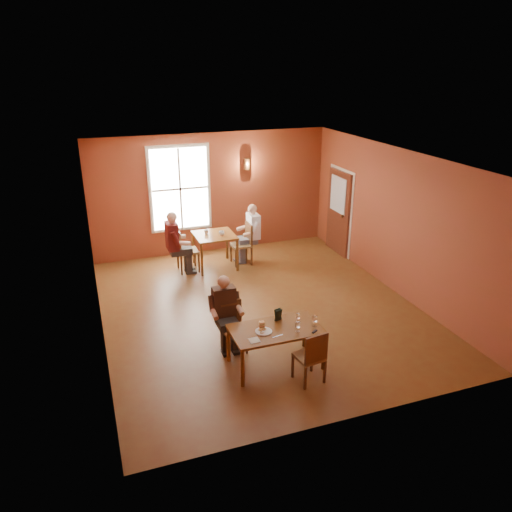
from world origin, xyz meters
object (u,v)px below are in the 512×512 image
object	(u,v)px
diner_maroon	(186,242)
diner_white	(242,236)
chair_diner_maroon	(188,250)
chair_empty	(309,356)
main_table	(276,347)
chair_diner_main	(234,328)
second_table	(215,251)
chair_diner_white	(241,244)
diner_main	(234,318)

from	to	relation	value
diner_maroon	diner_white	bearing A→B (deg)	90.00
chair_diner_maroon	diner_maroon	distance (m)	0.21
chair_diner_maroon	chair_empty	bearing A→B (deg)	9.39
main_table	chair_empty	distance (m)	0.65
chair_diner_main	second_table	world-z (taller)	chair_diner_main
main_table	second_table	distance (m)	4.31
main_table	diner_maroon	size ratio (longest dim) A/B	1.00
main_table	chair_diner_maroon	bearing A→B (deg)	96.32
chair_diner_maroon	diner_maroon	size ratio (longest dim) A/B	0.71
main_table	diner_maroon	world-z (taller)	diner_maroon
main_table	chair_empty	world-z (taller)	chair_empty
chair_diner_main	chair_diner_white	xyz separation A→B (m)	(1.32, 3.66, 0.07)
diner_maroon	second_table	bearing A→B (deg)	90.00
diner_main	second_table	distance (m)	3.76
chair_diner_maroon	second_table	bearing A→B (deg)	90.00
diner_main	chair_diner_white	world-z (taller)	diner_main
diner_maroon	chair_diner_white	bearing A→B (deg)	90.00
second_table	diner_white	xyz separation A→B (m)	(0.68, 0.00, 0.28)
diner_main	chair_empty	distance (m)	1.45
diner_main	second_table	bearing A→B (deg)	-100.34
diner_main	diner_white	world-z (taller)	diner_white
diner_main	second_table	xyz separation A→B (m)	(0.67, 3.69, -0.22)
diner_main	diner_maroon	bearing A→B (deg)	-89.89
main_table	second_table	xyz separation A→B (m)	(0.17, 4.31, 0.07)
chair_diner_white	diner_white	xyz separation A→B (m)	(0.03, 0.00, 0.19)
diner_main	chair_diner_maroon	distance (m)	3.69
diner_white	chair_diner_white	bearing A→B (deg)	90.00
second_table	diner_white	bearing A→B (deg)	0.00
diner_main	diner_maroon	world-z (taller)	diner_maroon
second_table	diner_maroon	distance (m)	0.75
second_table	chair_diner_main	bearing A→B (deg)	-100.42
diner_maroon	chair_empty	bearing A→B (deg)	9.74
diner_white	main_table	bearing A→B (deg)	168.80
diner_main	diner_maroon	xyz separation A→B (m)	(-0.01, 3.69, 0.09)
chair_empty	diner_maroon	xyz separation A→B (m)	(-0.83, 4.86, 0.28)
chair_diner_white	chair_diner_maroon	distance (m)	1.30
diner_white	chair_diner_maroon	size ratio (longest dim) A/B	1.35
chair_empty	diner_maroon	bearing A→B (deg)	91.19
second_table	chair_diner_maroon	distance (m)	0.66
chair_empty	diner_white	distance (m)	4.90
main_table	second_table	size ratio (longest dim) A/B	1.55
chair_diner_white	chair_diner_maroon	size ratio (longest dim) A/B	0.98
chair_diner_maroon	diner_maroon	world-z (taller)	diner_maroon
chair_diner_main	diner_maroon	size ratio (longest dim) A/B	0.60
chair_diner_main	diner_main	size ratio (longest dim) A/B	0.69
second_table	diner_maroon	size ratio (longest dim) A/B	0.64
chair_diner_main	chair_diner_maroon	size ratio (longest dim) A/B	0.85
diner_white	diner_main	bearing A→B (deg)	159.86
second_table	diner_white	world-z (taller)	diner_white
chair_diner_maroon	main_table	bearing A→B (deg)	6.32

